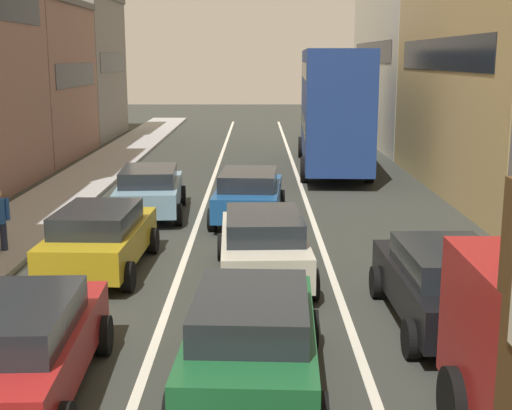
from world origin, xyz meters
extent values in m
cube|color=#A4A4A4|center=(-6.70, 20.00, 0.07)|extent=(2.60, 64.00, 0.14)
cube|color=silver|center=(-1.70, 20.00, 0.01)|extent=(0.16, 60.00, 0.01)
cube|color=silver|center=(1.70, 20.00, 0.01)|extent=(0.16, 60.00, 0.01)
cube|color=black|center=(-8.48, 22.00, 6.51)|extent=(0.02, 7.04, 1.10)
cube|color=#936B5B|center=(-12.00, 30.80, 3.58)|extent=(7.00, 8.70, 7.16)
cube|color=black|center=(-8.48, 30.80, 3.94)|extent=(0.02, 7.04, 1.10)
cube|color=gray|center=(-12.00, 39.60, 4.04)|extent=(7.00, 8.70, 8.08)
cube|color=black|center=(-8.48, 39.60, 4.44)|extent=(0.02, 7.04, 1.10)
cube|color=beige|center=(9.90, 36.67, 4.57)|extent=(7.00, 14.57, 9.15)
cube|color=black|center=(6.38, 36.67, 5.03)|extent=(0.02, 11.73, 1.10)
cube|color=black|center=(6.38, 22.00, 4.86)|extent=(0.02, 11.73, 1.10)
cylinder|color=black|center=(2.54, 5.14, 0.48)|extent=(0.31, 0.96, 0.96)
cube|color=#19592D|center=(-0.05, 6.64, 0.67)|extent=(1.99, 4.38, 0.70)
cube|color=#1E2328|center=(-0.05, 6.44, 1.23)|extent=(1.69, 2.48, 0.52)
cylinder|color=black|center=(-0.90, 8.14, 0.32)|extent=(0.25, 0.65, 0.64)
cylinder|color=black|center=(0.94, 8.06, 0.32)|extent=(0.25, 0.65, 0.64)
cube|color=#A51E1E|center=(-3.33, 6.29, 0.67)|extent=(1.97, 4.37, 0.70)
cube|color=#1E2328|center=(-3.32, 6.09, 1.23)|extent=(1.68, 2.47, 0.52)
cylinder|color=black|center=(-2.47, 7.79, 0.32)|extent=(0.25, 0.65, 0.64)
cube|color=beige|center=(0.17, 11.83, 0.67)|extent=(1.95, 4.36, 0.70)
cube|color=#1E2328|center=(0.18, 11.63, 1.23)|extent=(1.67, 2.46, 0.52)
cylinder|color=black|center=(-0.80, 13.26, 0.32)|extent=(0.24, 0.65, 0.64)
cylinder|color=black|center=(1.04, 13.32, 0.32)|extent=(0.24, 0.65, 0.64)
cylinder|color=black|center=(-0.69, 10.34, 0.32)|extent=(0.24, 0.65, 0.64)
cylinder|color=black|center=(1.14, 10.40, 0.32)|extent=(0.24, 0.65, 0.64)
cube|color=#B29319|center=(-3.50, 12.39, 0.67)|extent=(1.94, 4.36, 0.70)
cube|color=#1E2328|center=(-3.51, 12.19, 1.23)|extent=(1.66, 2.46, 0.52)
cylinder|color=black|center=(-4.37, 13.88, 0.32)|extent=(0.24, 0.65, 0.64)
cylinder|color=black|center=(-2.53, 13.82, 0.32)|extent=(0.24, 0.65, 0.64)
cylinder|color=black|center=(-4.47, 10.96, 0.32)|extent=(0.24, 0.65, 0.64)
cylinder|color=black|center=(-2.63, 10.90, 0.32)|extent=(0.24, 0.65, 0.64)
cube|color=#194C8C|center=(-0.20, 17.50, 0.67)|extent=(2.08, 4.41, 0.70)
cube|color=#1E2328|center=(-0.21, 17.30, 1.23)|extent=(1.74, 2.51, 0.52)
cylinder|color=black|center=(-1.02, 19.02, 0.32)|extent=(0.26, 0.65, 0.64)
cylinder|color=black|center=(0.82, 18.90, 0.32)|extent=(0.26, 0.65, 0.64)
cylinder|color=black|center=(-1.21, 16.10, 0.32)|extent=(0.26, 0.65, 0.64)
cylinder|color=black|center=(0.63, 15.98, 0.32)|extent=(0.26, 0.65, 0.64)
cube|color=#759EB7|center=(-3.23, 18.11, 0.67)|extent=(2.07, 4.41, 0.70)
cube|color=#1E2328|center=(-3.22, 17.91, 1.23)|extent=(1.73, 2.50, 0.52)
cylinder|color=black|center=(-4.25, 19.51, 0.32)|extent=(0.26, 0.65, 0.64)
cylinder|color=black|center=(-2.41, 19.63, 0.32)|extent=(0.26, 0.65, 0.64)
cylinder|color=black|center=(-4.06, 16.60, 0.32)|extent=(0.26, 0.65, 0.64)
cylinder|color=black|center=(-2.22, 16.71, 0.32)|extent=(0.26, 0.65, 0.64)
cube|color=black|center=(3.40, 9.11, 0.67)|extent=(1.89, 4.34, 0.70)
cube|color=#1E2328|center=(3.40, 8.91, 1.23)|extent=(1.63, 2.44, 0.52)
cylinder|color=black|center=(2.45, 10.55, 0.32)|extent=(0.23, 0.64, 0.64)
cylinder|color=black|center=(4.29, 10.59, 0.32)|extent=(0.23, 0.64, 0.64)
cylinder|color=black|center=(2.51, 7.63, 0.32)|extent=(0.23, 0.64, 0.64)
cube|color=navy|center=(3.28, 27.01, 1.70)|extent=(2.99, 10.61, 2.40)
cube|color=black|center=(3.28, 27.01, 2.06)|extent=(2.99, 9.98, 0.70)
cube|color=navy|center=(3.28, 27.01, 3.98)|extent=(2.99, 10.61, 2.16)
cube|color=black|center=(3.28, 27.01, 4.22)|extent=(2.99, 9.98, 0.64)
cylinder|color=black|center=(2.21, 30.84, 0.50)|extent=(0.35, 1.01, 1.00)
cylinder|color=black|center=(4.71, 30.72, 0.50)|extent=(0.35, 1.01, 1.00)
cylinder|color=black|center=(1.88, 23.92, 0.50)|extent=(0.35, 1.01, 1.00)
cylinder|color=black|center=(4.38, 23.80, 0.50)|extent=(0.35, 1.01, 1.00)
cylinder|color=#262D47|center=(-6.13, 13.60, 0.41)|extent=(0.16, 0.16, 0.82)
cylinder|color=#2659B2|center=(-6.01, 13.66, 1.15)|extent=(0.10, 0.10, 0.55)
camera|label=1|loc=(0.01, -2.95, 4.75)|focal=49.31mm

